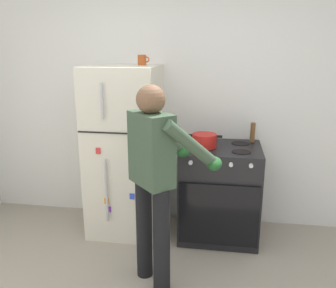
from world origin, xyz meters
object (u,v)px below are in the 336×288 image
at_px(stove_range, 219,192).
at_px(person_cook, 156,170).
at_px(pepper_mill, 253,133).
at_px(red_pot, 204,140).
at_px(coffee_mug, 142,60).
at_px(refrigerator, 125,151).

bearing_deg(stove_range, person_cook, -119.69).
xyz_separation_m(stove_range, pepper_mill, (0.30, 0.21, 0.57)).
xyz_separation_m(red_pot, coffee_mug, (-0.61, 0.10, 0.73)).
bearing_deg(red_pot, pepper_mill, 28.52).
bearing_deg(pepper_mill, red_pot, -151.48).
height_order(stove_range, person_cook, person_cook).
distance_m(refrigerator, stove_range, 1.02).
distance_m(stove_range, pepper_mill, 0.67).
bearing_deg(pepper_mill, person_cook, -126.65).
relative_size(refrigerator, coffee_mug, 14.97).
bearing_deg(red_pot, person_cook, -111.57).
bearing_deg(pepper_mill, stove_range, -144.96).
distance_m(person_cook, red_pot, 0.85).
height_order(refrigerator, coffee_mug, coffee_mug).
bearing_deg(refrigerator, person_cook, -60.16).
xyz_separation_m(stove_range, person_cook, (-0.47, -0.83, 0.50)).
distance_m(refrigerator, coffee_mug, 0.91).
distance_m(refrigerator, red_pot, 0.81).
height_order(stove_range, pepper_mill, pepper_mill).
xyz_separation_m(person_cook, coffee_mug, (-0.30, 0.89, 0.76)).
relative_size(refrigerator, pepper_mill, 8.58).
distance_m(stove_range, red_pot, 0.56).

